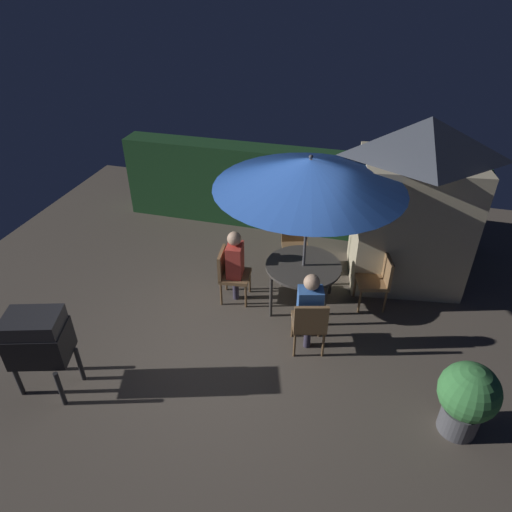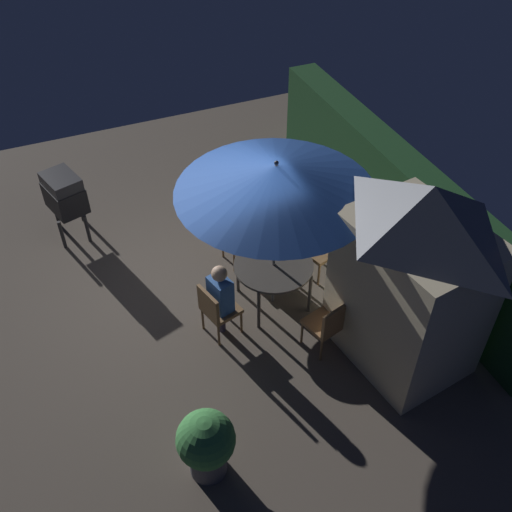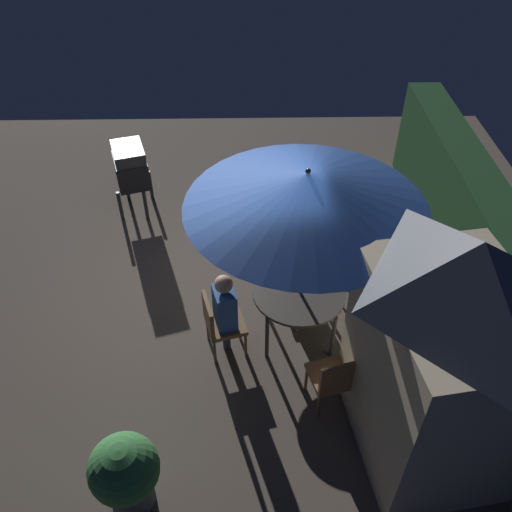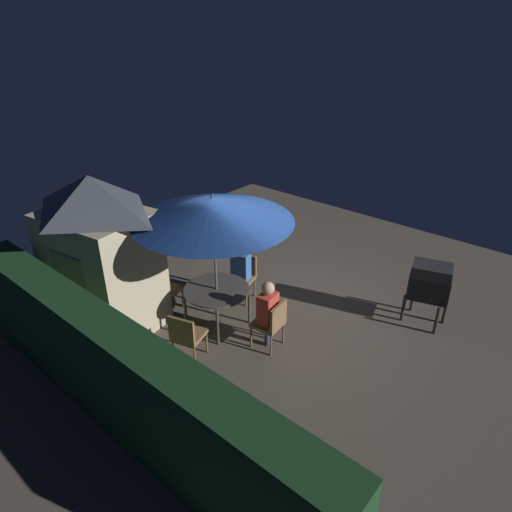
# 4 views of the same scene
# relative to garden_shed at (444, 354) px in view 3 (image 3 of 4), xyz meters

# --- Properties ---
(ground_plane) EXTENTS (11.00, 11.00, 0.00)m
(ground_plane) POSITION_rel_garden_shed_xyz_m (-2.20, -2.25, -1.44)
(ground_plane) COLOR brown
(hedge_backdrop) EXTENTS (7.01, 0.56, 1.65)m
(hedge_backdrop) POSITION_rel_garden_shed_xyz_m (-2.20, 1.25, -0.61)
(hedge_backdrop) COLOR #193D1E
(hedge_backdrop) RESTS_ON ground
(garden_shed) EXTENTS (2.06, 1.69, 2.83)m
(garden_shed) POSITION_rel_garden_shed_xyz_m (0.00, 0.00, 0.00)
(garden_shed) COLOR #C6B793
(garden_shed) RESTS_ON ground
(patio_table) EXTENTS (1.17, 1.17, 0.77)m
(patio_table) POSITION_rel_garden_shed_xyz_m (-1.54, -1.22, -0.74)
(patio_table) COLOR #47423D
(patio_table) RESTS_ON ground
(patio_umbrella) EXTENTS (2.69, 2.69, 2.54)m
(patio_umbrella) POSITION_rel_garden_shed_xyz_m (-1.54, -1.22, 0.84)
(patio_umbrella) COLOR #4C4C51
(patio_umbrella) RESTS_ON ground
(bbq_grill) EXTENTS (0.82, 0.68, 1.20)m
(bbq_grill) POSITION_rel_garden_shed_xyz_m (-4.37, -3.75, -0.59)
(bbq_grill) COLOR black
(bbq_grill) RESTS_ON ground
(chair_near_shed) EXTENTS (0.52, 0.51, 0.90)m
(chair_near_shed) POSITION_rel_garden_shed_xyz_m (-2.69, -1.36, -0.92)
(chair_near_shed) COLOR olive
(chair_near_shed) RESTS_ON ground
(chair_far_side) EXTENTS (0.57, 0.57, 0.90)m
(chair_far_side) POSITION_rel_garden_shed_xyz_m (-1.26, -2.23, -0.92)
(chair_far_side) COLOR olive
(chair_far_side) RESTS_ON ground
(chair_toward_hedge) EXTENTS (0.57, 0.57, 0.90)m
(chair_toward_hedge) POSITION_rel_garden_shed_xyz_m (-0.40, -0.91, -0.92)
(chair_toward_hedge) COLOR olive
(chair_toward_hedge) RESTS_ON ground
(chair_toward_house) EXTENTS (0.58, 0.58, 0.90)m
(chair_toward_house) POSITION_rel_garden_shed_xyz_m (-1.86, -0.20, -0.92)
(chair_toward_house) COLOR olive
(chair_toward_house) RESTS_ON ground
(potted_plant_by_shed) EXTENTS (0.69, 0.69, 1.00)m
(potted_plant_by_shed) POSITION_rel_garden_shed_xyz_m (0.68, -3.06, -0.87)
(potted_plant_by_shed) COLOR #4C4C51
(potted_plant_by_shed) RESTS_ON ground
(person_in_red) EXTENTS (0.28, 0.37, 1.26)m
(person_in_red) POSITION_rel_garden_shed_xyz_m (-2.61, -1.35, -0.66)
(person_in_red) COLOR #CC3D33
(person_in_red) RESTS_ON ground
(person_in_blue) EXTENTS (0.39, 0.32, 1.26)m
(person_in_blue) POSITION_rel_garden_shed_xyz_m (-1.28, -2.15, -0.66)
(person_in_blue) COLOR #3866B2
(person_in_blue) RESTS_ON ground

